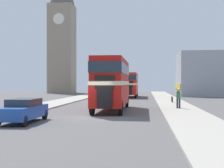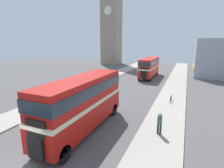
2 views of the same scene
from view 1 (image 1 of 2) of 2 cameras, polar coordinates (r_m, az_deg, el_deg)
name	(u,v)px [view 1 (image 1 of 2)]	position (r m, az deg, el deg)	size (l,w,h in m)	color
ground_plane	(92,118)	(21.74, -3.69, -6.19)	(120.00, 120.00, 0.00)	#565454
sidewalk_right	(191,118)	(21.63, 14.32, -6.07)	(3.50, 120.00, 0.12)	#A8A093
double_decker_bus	(112,80)	(27.19, 0.00, 0.66)	(2.44, 10.03, 4.42)	#B2140F
bus_distant	(130,83)	(52.12, 3.33, 0.22)	(2.39, 10.27, 4.00)	red
car_parked_near	(23,110)	(19.81, -15.91, -4.63)	(1.74, 4.39, 1.45)	#1E479E
pedestrian_walking	(178,97)	(28.77, 12.06, -2.35)	(0.36, 0.36, 1.79)	#282833
bicycle_on_pavement	(172,99)	(37.30, 10.93, -2.75)	(0.05, 1.76, 0.78)	black
church_tower	(62,24)	(75.30, -9.12, 10.83)	(5.89, 5.89, 31.78)	gray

